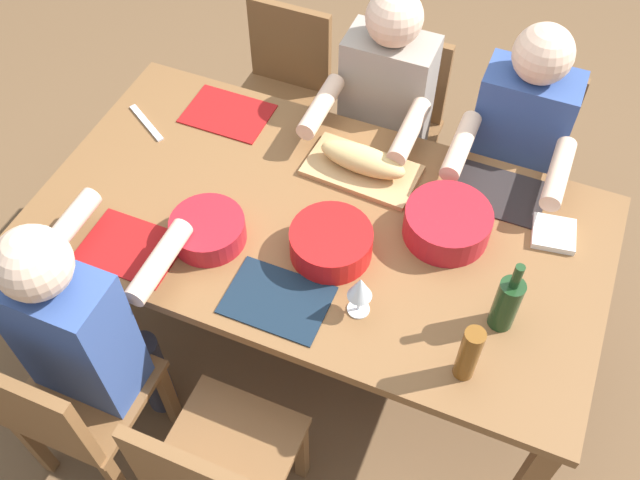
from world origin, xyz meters
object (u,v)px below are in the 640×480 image
at_px(chair_far_left, 282,89).
at_px(serving_bowl_greens, 331,241).
at_px(dining_table, 320,234).
at_px(wine_glass, 360,289).
at_px(napkin_stack, 554,234).
at_px(serving_bowl_pasta, 448,222).
at_px(beer_bottle, 469,354).
at_px(chair_near_center, 215,471).
at_px(chair_far_right, 513,154).
at_px(diner_far_right, 515,146).
at_px(chair_near_left, 68,408).
at_px(serving_bowl_salad, 208,229).
at_px(cutting_board, 362,170).
at_px(diner_far_center, 383,110).
at_px(wine_bottle, 507,303).
at_px(bread_loaf, 363,160).
at_px(diner_near_left, 83,328).
at_px(chair_far_center, 393,120).

height_order(chair_far_left, serving_bowl_greens, chair_far_left).
bearing_deg(chair_far_left, dining_table, -57.48).
bearing_deg(wine_glass, napkin_stack, 46.18).
relative_size(serving_bowl_pasta, beer_bottle, 1.30).
relative_size(chair_near_center, serving_bowl_greens, 3.16).
relative_size(chair_far_right, beer_bottle, 3.86).
relative_size(diner_far_right, wine_glass, 7.23).
bearing_deg(chair_near_left, serving_bowl_salad, 70.47).
distance_m(chair_far_left, serving_bowl_salad, 1.11).
distance_m(serving_bowl_greens, cutting_board, 0.38).
relative_size(serving_bowl_pasta, wine_glass, 1.72).
height_order(diner_far_center, serving_bowl_greens, diner_far_center).
relative_size(chair_far_right, chair_near_center, 1.00).
distance_m(dining_table, diner_far_right, 0.84).
relative_size(wine_bottle, wine_glass, 1.75).
relative_size(chair_far_right, bread_loaf, 2.66).
bearing_deg(wine_glass, chair_near_center, -114.18).
bearing_deg(chair_far_left, wine_glass, -55.15).
relative_size(serving_bowl_pasta, bread_loaf, 0.89).
distance_m(chair_near_left, diner_near_left, 0.28).
distance_m(chair_near_left, wine_glass, 1.02).
bearing_deg(chair_far_right, diner_far_right, -90.00).
relative_size(chair_far_center, serving_bowl_greens, 3.16).
bearing_deg(chair_far_left, serving_bowl_greens, -56.89).
height_order(chair_far_center, diner_far_center, diner_far_center).
xyz_separation_m(diner_near_left, bread_loaf, (0.58, 0.91, 0.11)).
bearing_deg(chair_far_right, bread_loaf, -129.93).
bearing_deg(serving_bowl_salad, dining_table, 34.34).
distance_m(chair_far_right, beer_bottle, 1.25).
height_order(diner_far_right, wine_bottle, diner_far_right).
bearing_deg(wine_glass, chair_far_right, 75.71).
bearing_deg(dining_table, chair_far_left, 122.52).
bearing_deg(wine_bottle, serving_bowl_greens, 175.22).
height_order(chair_near_left, wine_glass, wine_glass).
bearing_deg(chair_near_left, chair_far_left, 90.00).
bearing_deg(beer_bottle, chair_near_center, -142.27).
height_order(chair_far_right, chair_far_center, same).
bearing_deg(napkin_stack, diner_far_center, 151.11).
height_order(serving_bowl_pasta, wine_bottle, wine_bottle).
xyz_separation_m(diner_near_left, diner_far_right, (1.06, 1.29, 0.00)).
height_order(serving_bowl_greens, wine_glass, wine_glass).
distance_m(chair_far_left, bread_loaf, 0.88).
relative_size(diner_far_right, serving_bowl_salad, 4.84).
height_order(chair_far_center, cutting_board, chair_far_center).
relative_size(diner_near_left, chair_near_center, 1.41).
xyz_separation_m(dining_table, bread_loaf, (0.05, 0.26, 0.14)).
relative_size(diner_near_left, diner_far_right, 1.00).
height_order(chair_near_center, beer_bottle, beer_bottle).
relative_size(serving_bowl_salad, napkin_stack, 1.77).
relative_size(bread_loaf, beer_bottle, 1.45).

